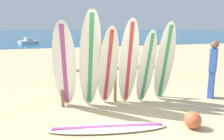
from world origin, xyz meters
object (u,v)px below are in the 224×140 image
surfboard_leaning_far_left (64,67)px  surfboard_leaning_right (165,63)px  surfboard_leaning_center_right (146,67)px  surfboard_leaning_left (90,61)px  surfboard_leaning_center (129,63)px  surfboard_rack (115,77)px  small_boat_offshore (28,41)px  surfboard_lying_on_sand (108,128)px  beach_ball (193,120)px  surfboard_leaning_center_left (108,67)px  beachgoer_standing (213,67)px

surfboard_leaning_far_left → surfboard_leaning_right: surfboard_leaning_far_left is taller
surfboard_leaning_far_left → surfboard_leaning_center_right: bearing=-3.4°
surfboard_leaning_left → surfboard_leaning_center: 1.04m
surfboard_leaning_right → surfboard_rack: bearing=163.3°
surfboard_leaning_right → small_boat_offshore: 23.67m
surfboard_lying_on_sand → surfboard_leaning_far_left: bearing=118.0°
surfboard_lying_on_sand → beach_ball: bearing=-15.2°
surfboard_leaning_center_left → surfboard_leaning_right: size_ratio=0.95×
surfboard_lying_on_sand → small_boat_offshore: (-2.78, 24.42, 0.22)m
surfboard_leaning_left → surfboard_rack: bearing=25.3°
surfboard_rack → surfboard_leaning_center_right: (0.76, -0.41, 0.30)m
surfboard_lying_on_sand → beach_ball: size_ratio=6.99×
surfboard_leaning_center → beachgoer_standing: (2.60, -0.15, -0.23)m
surfboard_leaning_center_right → beachgoer_standing: 2.10m
surfboard_leaning_center_right → beach_ball: (0.28, -1.71, -0.84)m
small_boat_offshore → beachgoer_standing: bearing=-74.8°
surfboard_leaning_center_right → beach_ball: bearing=-80.6°
surfboard_leaning_center_right → surfboard_lying_on_sand: 2.15m
surfboard_leaning_right → beachgoer_standing: (1.54, -0.12, -0.19)m
surfboard_rack → surfboard_leaning_right: size_ratio=1.34×
surfboard_leaning_far_left → surfboard_leaning_center: surfboard_leaning_center is taller
surfboard_rack → surfboard_leaning_right: bearing=-16.7°
small_boat_offshore → surfboard_leaning_center_left: bearing=-82.2°
surfboard_leaning_center_left → surfboard_lying_on_sand: surfboard_leaning_center_left is taller
surfboard_rack → surfboard_leaning_left: size_ratio=1.19×
surfboard_rack → small_boat_offshore: size_ratio=1.29×
surfboard_leaning_far_left → surfboard_leaning_center: bearing=-3.0°
surfboard_leaning_center_left → surfboard_lying_on_sand: size_ratio=0.84×
surfboard_lying_on_sand → beach_ball: 1.80m
surfboard_leaning_center_right → surfboard_leaning_right: bearing=1.3°
surfboard_rack → surfboard_leaning_right: surfboard_leaning_right is taller
surfboard_rack → surfboard_leaning_center_right: bearing=-28.2°
surfboard_leaning_center_left → surfboard_leaning_center_right: (1.07, -0.08, -0.05)m
surfboard_leaning_left → beachgoer_standing: size_ratio=1.49×
surfboard_leaning_far_left → small_boat_offshore: surfboard_leaning_far_left is taller
surfboard_rack → surfboard_leaning_center_left: (-0.30, -0.33, 0.35)m
surfboard_leaning_left → surfboard_leaning_center_right: surfboard_leaning_left is taller
surfboard_leaning_center → small_boat_offshore: (-3.73, 23.14, -0.92)m
surfboard_leaning_right → beachgoer_standing: 1.55m
surfboard_leaning_center_right → surfboard_leaning_left: bearing=178.4°
surfboard_rack → surfboard_leaning_right: (1.32, -0.40, 0.41)m
surfboard_leaning_center → surfboard_lying_on_sand: surfboard_leaning_center is taller
surfboard_leaning_center_right → surfboard_lying_on_sand: size_ratio=0.80×
surfboard_leaning_right → beach_ball: size_ratio=6.15×
surfboard_rack → surfboard_leaning_center_left: bearing=-132.7°
surfboard_lying_on_sand → surfboard_leaning_center_left: bearing=73.9°
surfboard_leaning_center_left → small_boat_offshore: bearing=97.8°
surfboard_leaning_center → surfboard_leaning_center_right: size_ratio=1.14×
surfboard_leaning_far_left → surfboard_leaning_right: size_ratio=1.01×
surfboard_leaning_far_left → surfboard_leaning_center: 1.68m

